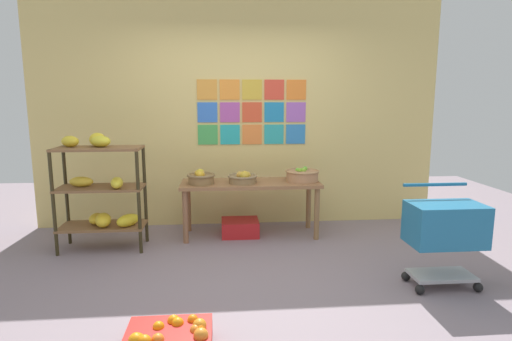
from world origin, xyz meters
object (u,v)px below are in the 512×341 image
at_px(fruit_basket_centre, 302,175).
at_px(shopping_cart, 445,228).
at_px(display_table, 250,189).
at_px(banana_shelf_unit, 101,186).
at_px(orange_crate_foreground, 170,339).
at_px(fruit_basket_right, 201,177).
at_px(produce_crate_under_table, 240,228).
at_px(fruit_basket_back_right, 243,178).

bearing_deg(fruit_basket_centre, shopping_cart, -58.39).
distance_m(display_table, shopping_cart, 2.15).
distance_m(fruit_basket_centre, shopping_cart, 1.77).
distance_m(banana_shelf_unit, orange_crate_foreground, 2.25).
bearing_deg(fruit_basket_right, produce_crate_under_table, 10.31).
bearing_deg(display_table, fruit_basket_back_right, -142.62).
xyz_separation_m(display_table, fruit_basket_centre, (0.61, -0.02, 0.16)).
relative_size(fruit_basket_back_right, produce_crate_under_table, 0.78).
xyz_separation_m(fruit_basket_centre, produce_crate_under_table, (-0.73, 0.02, -0.62)).
distance_m(fruit_basket_right, shopping_cart, 2.55).
bearing_deg(display_table, fruit_basket_centre, -1.42).
xyz_separation_m(fruit_basket_back_right, orange_crate_foreground, (-0.59, -2.20, -0.62)).
distance_m(orange_crate_foreground, shopping_cart, 2.38).
bearing_deg(shopping_cart, display_table, 130.51).
height_order(fruit_basket_centre, produce_crate_under_table, fruit_basket_centre).
xyz_separation_m(banana_shelf_unit, orange_crate_foreground, (0.92, -1.96, -0.60)).
relative_size(fruit_basket_right, produce_crate_under_table, 0.73).
bearing_deg(banana_shelf_unit, orange_crate_foreground, -64.80).
distance_m(display_table, fruit_basket_centre, 0.63).
bearing_deg(shopping_cart, fruit_basket_centre, 116.84).
bearing_deg(fruit_basket_centre, orange_crate_foreground, -119.69).
distance_m(banana_shelf_unit, display_table, 1.64).
xyz_separation_m(display_table, fruit_basket_back_right, (-0.09, -0.07, 0.14)).
bearing_deg(orange_crate_foreground, banana_shelf_unit, 115.20).
relative_size(produce_crate_under_table, orange_crate_foreground, 0.80).
xyz_separation_m(orange_crate_foreground, shopping_cart, (2.21, 0.76, 0.43)).
relative_size(banana_shelf_unit, display_table, 0.77).
bearing_deg(produce_crate_under_table, banana_shelf_unit, -167.97).
xyz_separation_m(display_table, fruit_basket_right, (-0.57, -0.08, 0.16)).
bearing_deg(banana_shelf_unit, shopping_cart, -20.97).
height_order(banana_shelf_unit, fruit_basket_right, banana_shelf_unit).
bearing_deg(fruit_basket_centre, banana_shelf_unit, -172.32).
distance_m(banana_shelf_unit, fruit_basket_back_right, 1.53).
bearing_deg(banana_shelf_unit, fruit_basket_back_right, 9.14).
relative_size(display_table, fruit_basket_centre, 4.06).
distance_m(fruit_basket_back_right, orange_crate_foreground, 2.36).
distance_m(fruit_basket_back_right, fruit_basket_centre, 0.70).
height_order(fruit_basket_back_right, fruit_basket_centre, fruit_basket_centre).
bearing_deg(fruit_basket_centre, display_table, 178.58).
distance_m(banana_shelf_unit, fruit_basket_centre, 2.23).
bearing_deg(banana_shelf_unit, fruit_basket_centre, 7.68).
height_order(banana_shelf_unit, display_table, banana_shelf_unit).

